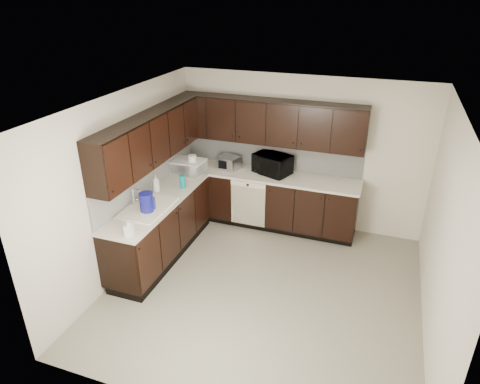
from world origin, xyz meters
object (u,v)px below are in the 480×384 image
microwave (272,164)px  blue_pitcher (147,203)px  toaster_oven (229,162)px  sink (148,212)px  storage_bin (189,166)px

microwave → blue_pitcher: microwave is taller
toaster_oven → sink: bearing=-88.5°
microwave → toaster_oven: bearing=-155.7°
sink → storage_bin: 1.37m
sink → blue_pitcher: blue_pitcher is taller
blue_pitcher → toaster_oven: bearing=86.5°
toaster_oven → storage_bin: toaster_oven is taller
toaster_oven → storage_bin: (-0.57, -0.36, -0.01)m
microwave → storage_bin: size_ratio=1.17×
storage_bin → blue_pitcher: size_ratio=1.77×
microwave → blue_pitcher: bearing=-102.4°
sink → toaster_oven: (0.54, 1.72, 0.17)m
sink → toaster_oven: size_ratio=2.43×
toaster_oven → storage_bin: bearing=-128.8°
sink → toaster_oven: sink is taller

